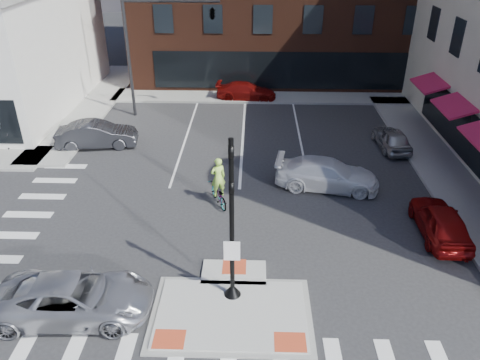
{
  "coord_description": "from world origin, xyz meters",
  "views": [
    {
      "loc": [
        0.66,
        -12.07,
        11.59
      ],
      "look_at": [
        0.11,
        5.33,
        2.0
      ],
      "focal_mm": 35.0,
      "sensor_mm": 36.0,
      "label": 1
    }
  ],
  "objects_px": {
    "bg_car_red": "(246,91)",
    "cyclist": "(218,189)",
    "bg_car_silver": "(392,138)",
    "bg_car_dark": "(97,135)",
    "white_pickup": "(327,174)",
    "red_sedan": "(441,221)",
    "silver_suv": "(74,298)",
    "pedestrian_a": "(3,135)"
  },
  "relations": [
    {
      "from": "red_sedan",
      "to": "bg_car_silver",
      "type": "relative_size",
      "value": 1.12
    },
    {
      "from": "silver_suv",
      "to": "white_pickup",
      "type": "height_order",
      "value": "white_pickup"
    },
    {
      "from": "cyclist",
      "to": "bg_car_red",
      "type": "bearing_deg",
      "value": -117.28
    },
    {
      "from": "white_pickup",
      "to": "bg_car_silver",
      "type": "xyz_separation_m",
      "value": [
        4.38,
        4.75,
        -0.11
      ]
    },
    {
      "from": "bg_car_silver",
      "to": "cyclist",
      "type": "height_order",
      "value": "cyclist"
    },
    {
      "from": "silver_suv",
      "to": "bg_car_silver",
      "type": "distance_m",
      "value": 19.51
    },
    {
      "from": "bg_car_dark",
      "to": "bg_car_silver",
      "type": "xyz_separation_m",
      "value": [
        17.18,
        0.3,
        -0.13
      ]
    },
    {
      "from": "white_pickup",
      "to": "bg_car_dark",
      "type": "relative_size",
      "value": 1.1
    },
    {
      "from": "cyclist",
      "to": "pedestrian_a",
      "type": "height_order",
      "value": "cyclist"
    },
    {
      "from": "red_sedan",
      "to": "bg_car_red",
      "type": "height_order",
      "value": "red_sedan"
    },
    {
      "from": "red_sedan",
      "to": "bg_car_dark",
      "type": "distance_m",
      "value": 18.97
    },
    {
      "from": "silver_suv",
      "to": "bg_car_dark",
      "type": "bearing_deg",
      "value": 11.37
    },
    {
      "from": "white_pickup",
      "to": "pedestrian_a",
      "type": "xyz_separation_m",
      "value": [
        -17.93,
        3.64,
        0.26
      ]
    },
    {
      "from": "bg_car_silver",
      "to": "bg_car_red",
      "type": "bearing_deg",
      "value": -48.52
    },
    {
      "from": "pedestrian_a",
      "to": "bg_car_dark",
      "type": "bearing_deg",
      "value": 29.77
    },
    {
      "from": "bg_car_red",
      "to": "cyclist",
      "type": "xyz_separation_m",
      "value": [
        -0.99,
        -14.87,
        0.16
      ]
    },
    {
      "from": "cyclist",
      "to": "pedestrian_a",
      "type": "distance_m",
      "value": 13.78
    },
    {
      "from": "silver_suv",
      "to": "cyclist",
      "type": "height_order",
      "value": "cyclist"
    },
    {
      "from": "cyclist",
      "to": "pedestrian_a",
      "type": "xyz_separation_m",
      "value": [
        -12.69,
        5.37,
        0.2
      ]
    },
    {
      "from": "white_pickup",
      "to": "bg_car_silver",
      "type": "bearing_deg",
      "value": -33.7
    },
    {
      "from": "cyclist",
      "to": "pedestrian_a",
      "type": "relative_size",
      "value": 1.4
    },
    {
      "from": "bg_car_dark",
      "to": "bg_car_silver",
      "type": "height_order",
      "value": "bg_car_dark"
    },
    {
      "from": "bg_car_red",
      "to": "red_sedan",
      "type": "bearing_deg",
      "value": -150.46
    },
    {
      "from": "red_sedan",
      "to": "cyclist",
      "type": "height_order",
      "value": "cyclist"
    },
    {
      "from": "silver_suv",
      "to": "bg_car_silver",
      "type": "xyz_separation_m",
      "value": [
        13.89,
        13.71,
        -0.09
      ]
    },
    {
      "from": "pedestrian_a",
      "to": "silver_suv",
      "type": "bearing_deg",
      "value": -35.56
    },
    {
      "from": "white_pickup",
      "to": "bg_car_red",
      "type": "distance_m",
      "value": 13.81
    },
    {
      "from": "pedestrian_a",
      "to": "bg_car_silver",
      "type": "bearing_deg",
      "value": 23.54
    },
    {
      "from": "bg_car_dark",
      "to": "red_sedan",
      "type": "bearing_deg",
      "value": -124.63
    },
    {
      "from": "red_sedan",
      "to": "bg_car_red",
      "type": "xyz_separation_m",
      "value": [
        -8.44,
        17.11,
        -0.06
      ]
    },
    {
      "from": "bg_car_dark",
      "to": "bg_car_red",
      "type": "xyz_separation_m",
      "value": [
        8.56,
        8.68,
        -0.12
      ]
    },
    {
      "from": "red_sedan",
      "to": "pedestrian_a",
      "type": "xyz_separation_m",
      "value": [
        -22.12,
        7.61,
        0.3
      ]
    },
    {
      "from": "silver_suv",
      "to": "pedestrian_a",
      "type": "relative_size",
      "value": 3.05
    },
    {
      "from": "white_pickup",
      "to": "bg_car_red",
      "type": "bearing_deg",
      "value": 26.88
    },
    {
      "from": "silver_suv",
      "to": "cyclist",
      "type": "distance_m",
      "value": 8.39
    },
    {
      "from": "bg_car_red",
      "to": "cyclist",
      "type": "distance_m",
      "value": 14.91
    },
    {
      "from": "white_pickup",
      "to": "cyclist",
      "type": "relative_size",
      "value": 2.14
    },
    {
      "from": "bg_car_dark",
      "to": "cyclist",
      "type": "xyz_separation_m",
      "value": [
        7.57,
        -6.19,
        0.04
      ]
    },
    {
      "from": "red_sedan",
      "to": "white_pickup",
      "type": "relative_size",
      "value": 0.81
    },
    {
      "from": "white_pickup",
      "to": "bg_car_dark",
      "type": "distance_m",
      "value": 13.56
    },
    {
      "from": "bg_car_dark",
      "to": "bg_car_red",
      "type": "bearing_deg",
      "value": -52.85
    },
    {
      "from": "silver_suv",
      "to": "bg_car_dark",
      "type": "height_order",
      "value": "bg_car_dark"
    }
  ]
}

